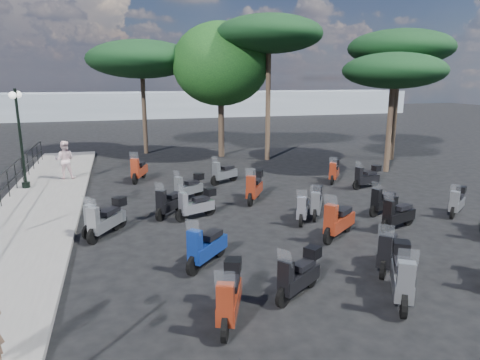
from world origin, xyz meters
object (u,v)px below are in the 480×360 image
object	(u,v)px
scooter_3	(105,218)
scooter_7	(299,276)
pine_3	(394,71)
scooter_27	(457,202)
pine_0	(269,34)
scooter_11	(189,188)
scooter_17	(224,174)
pine_2	(142,59)
scooter_8	(206,248)
scooter_29	(367,178)
scooter_2	(229,297)
scooter_28	(383,202)
scooter_14	(387,252)
lamp_post_2	(20,132)
scooter_10	(196,205)
pine_1	(400,48)
scooter_4	(104,222)
broadleaf_tree	(221,64)
pedestrian_far	(65,160)
scooter_21	(316,203)
scooter_20	(397,216)
scooter_15	(338,222)
scooter_16	(254,188)
scooter_9	(169,204)
scooter_22	(303,209)
scooter_23	(334,172)
scooter_13	(402,277)
scooter_5	(139,170)

from	to	relation	value
scooter_3	scooter_7	world-z (taller)	scooter_3
pine_3	scooter_27	bearing A→B (deg)	-105.50
pine_0	scooter_11	bearing A→B (deg)	-129.19
scooter_17	pine_2	xyz separation A→B (m)	(-2.84, 9.29, 5.36)
scooter_8	scooter_29	bearing A→B (deg)	-101.53
scooter_2	scooter_28	size ratio (longest dim) A/B	1.11
scooter_14	scooter_28	bearing A→B (deg)	-80.74
lamp_post_2	scooter_8	size ratio (longest dim) A/B	2.89
scooter_14	scooter_8	bearing A→B (deg)	23.52
scooter_10	pine_1	world-z (taller)	pine_1
scooter_4	scooter_10	size ratio (longest dim) A/B	1.00
broadleaf_tree	pedestrian_far	bearing A→B (deg)	-152.26
scooter_21	scooter_20	bearing A→B (deg)	164.67
scooter_20	scooter_14	bearing A→B (deg)	119.89
scooter_7	scooter_21	xyz separation A→B (m)	(2.86, 5.01, -0.01)
scooter_15	scooter_16	bearing A→B (deg)	-22.33
scooter_17	scooter_28	xyz separation A→B (m)	(4.32, -5.99, -0.03)
scooter_9	scooter_22	xyz separation A→B (m)	(4.22, -1.82, -0.03)
scooter_27	scooter_10	bearing A→B (deg)	39.78
scooter_4	pine_2	xyz separation A→B (m)	(2.28, 14.92, 5.35)
scooter_3	pine_0	xyz separation A→B (m)	(8.98, 10.31, 6.56)
scooter_20	pine_1	xyz separation A→B (m)	(7.19, 10.52, 5.88)
scooter_17	broadleaf_tree	world-z (taller)	broadleaf_tree
scooter_23	scooter_27	distance (m)	5.90
pine_0	scooter_15	bearing A→B (deg)	-100.14
scooter_4	scooter_13	size ratio (longest dim) A/B	0.93
scooter_11	scooter_27	world-z (taller)	scooter_11
scooter_9	scooter_21	distance (m)	5.11
scooter_20	scooter_28	world-z (taller)	scooter_20
broadleaf_tree	scooter_13	bearing A→B (deg)	-91.41
scooter_9	scooter_29	distance (m)	8.95
scooter_28	scooter_29	bearing A→B (deg)	-46.32
broadleaf_tree	scooter_15	bearing A→B (deg)	-89.71
pine_0	scooter_9	bearing A→B (deg)	-126.94
scooter_20	scooter_5	bearing A→B (deg)	19.85
scooter_20	scooter_28	distance (m)	1.57
scooter_11	scooter_28	bearing A→B (deg)	-154.37
scooter_29	scooter_27	bearing A→B (deg)	177.17
pedestrian_far	scooter_5	world-z (taller)	pedestrian_far
scooter_7	scooter_29	bearing A→B (deg)	-74.79
scooter_21	scooter_16	bearing A→B (deg)	-28.43
scooter_11	scooter_4	bearing A→B (deg)	104.30
scooter_14	pedestrian_far	bearing A→B (deg)	-12.43
scooter_2	scooter_9	size ratio (longest dim) A/B	1.24
scooter_22	scooter_29	world-z (taller)	scooter_29
scooter_16	broadleaf_tree	xyz separation A→B (m)	(1.11, 10.03, 4.95)
pedestrian_far	scooter_23	world-z (taller)	pedestrian_far
scooter_7	scooter_8	world-z (taller)	scooter_8
scooter_23	scooter_27	xyz separation A→B (m)	(1.78, -5.63, -0.02)
scooter_4	pine_3	size ratio (longest dim) A/B	0.26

